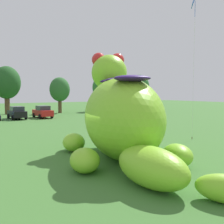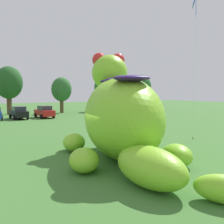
{
  "view_description": "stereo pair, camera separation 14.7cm",
  "coord_description": "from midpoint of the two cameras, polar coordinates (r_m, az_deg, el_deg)",
  "views": [
    {
      "loc": [
        -6.67,
        -11.31,
        3.58
      ],
      "look_at": [
        1.11,
        1.35,
        2.46
      ],
      "focal_mm": 41.37,
      "sensor_mm": 36.0,
      "label": 1
    },
    {
      "loc": [
        -6.54,
        -11.38,
        3.58
      ],
      "look_at": [
        1.11,
        1.35,
        2.46
      ],
      "focal_mm": 41.37,
      "sensor_mm": 36.0,
      "label": 2
    }
  ],
  "objects": [
    {
      "name": "tree_mid_right",
      "position": [
        54.67,
        6.0,
        5.56
      ],
      "size": [
        4.12,
        4.12,
        7.32
      ],
      "color": "brown",
      "rests_on": "ground"
    },
    {
      "name": "tree_centre_left",
      "position": [
        45.61,
        -22.35,
        5.97
      ],
      "size": [
        4.43,
        4.43,
        7.87
      ],
      "color": "brown",
      "rests_on": "ground"
    },
    {
      "name": "tree_centre",
      "position": [
        46.26,
        -11.58,
        4.86
      ],
      "size": [
        3.52,
        3.52,
        6.25
      ],
      "color": "brown",
      "rests_on": "ground"
    },
    {
      "name": "car_red",
      "position": [
        37.79,
        -15.17,
        0.04
      ],
      "size": [
        2.13,
        4.19,
        1.72
      ],
      "color": "red",
      "rests_on": "ground"
    },
    {
      "name": "giant_inflatable_creature",
      "position": [
        14.06,
        1.92,
        -0.98
      ],
      "size": [
        7.79,
        12.55,
        6.24
      ],
      "color": "#8CD12D",
      "rests_on": "ground"
    },
    {
      "name": "tree_centre_right",
      "position": [
        50.04,
        -2.22,
        5.37
      ],
      "size": [
        3.87,
        3.87,
        6.87
      ],
      "color": "brown",
      "rests_on": "ground"
    },
    {
      "name": "ground_plane",
      "position": [
        13.61,
        -1.33,
        -10.94
      ],
      "size": [
        160.0,
        160.0,
        0.0
      ],
      "primitive_type": "plane",
      "color": "#427533"
    },
    {
      "name": "car_black",
      "position": [
        37.13,
        -20.37,
        -0.15
      ],
      "size": [
        2.05,
        4.16,
        1.72
      ],
      "color": "black",
      "rests_on": "ground"
    }
  ]
}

